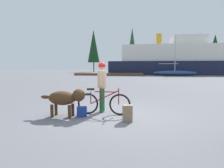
{
  "coord_description": "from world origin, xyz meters",
  "views": [
    {
      "loc": [
        0.88,
        -6.23,
        1.63
      ],
      "look_at": [
        -0.36,
        1.8,
        0.87
      ],
      "focal_mm": 30.34,
      "sensor_mm": 36.0,
      "label": 1
    }
  ],
  "objects_px": {
    "dog": "(65,98)",
    "backpack": "(127,113)",
    "sailboat_moored": "(175,73)",
    "person_cyclist": "(102,82)",
    "bicycle": "(103,103)",
    "handbag_pannier": "(82,112)",
    "ferry_boat": "(175,60)"
  },
  "relations": [
    {
      "from": "dog",
      "to": "backpack",
      "type": "xyz_separation_m",
      "value": [
        2.02,
        -0.23,
        -0.36
      ]
    },
    {
      "from": "person_cyclist",
      "to": "sailboat_moored",
      "type": "relative_size",
      "value": 0.24
    },
    {
      "from": "bicycle",
      "to": "sailboat_moored",
      "type": "height_order",
      "value": "sailboat_moored"
    },
    {
      "from": "ferry_boat",
      "to": "handbag_pannier",
      "type": "bearing_deg",
      "value": -103.96
    },
    {
      "from": "bicycle",
      "to": "handbag_pannier",
      "type": "relative_size",
      "value": 5.47
    },
    {
      "from": "bicycle",
      "to": "dog",
      "type": "height_order",
      "value": "dog"
    },
    {
      "from": "backpack",
      "to": "sailboat_moored",
      "type": "height_order",
      "value": "sailboat_moored"
    },
    {
      "from": "ferry_boat",
      "to": "person_cyclist",
      "type": "bearing_deg",
      "value": -103.45
    },
    {
      "from": "bicycle",
      "to": "backpack",
      "type": "height_order",
      "value": "bicycle"
    },
    {
      "from": "bicycle",
      "to": "backpack",
      "type": "relative_size",
      "value": 3.68
    },
    {
      "from": "dog",
      "to": "sailboat_moored",
      "type": "height_order",
      "value": "sailboat_moored"
    },
    {
      "from": "dog",
      "to": "backpack",
      "type": "height_order",
      "value": "dog"
    },
    {
      "from": "dog",
      "to": "person_cyclist",
      "type": "bearing_deg",
      "value": 39.44
    },
    {
      "from": "sailboat_moored",
      "to": "backpack",
      "type": "bearing_deg",
      "value": -102.04
    },
    {
      "from": "bicycle",
      "to": "ferry_boat",
      "type": "bearing_deg",
      "value": 76.89
    },
    {
      "from": "ferry_boat",
      "to": "bicycle",
      "type": "bearing_deg",
      "value": -103.11
    },
    {
      "from": "bicycle",
      "to": "ferry_boat",
      "type": "height_order",
      "value": "ferry_boat"
    },
    {
      "from": "dog",
      "to": "handbag_pannier",
      "type": "bearing_deg",
      "value": 8.75
    },
    {
      "from": "ferry_boat",
      "to": "sailboat_moored",
      "type": "distance_m",
      "value": 6.37
    },
    {
      "from": "handbag_pannier",
      "to": "backpack",
      "type": "bearing_deg",
      "value": -11.69
    },
    {
      "from": "bicycle",
      "to": "backpack",
      "type": "bearing_deg",
      "value": -38.4
    },
    {
      "from": "backpack",
      "to": "sailboat_moored",
      "type": "relative_size",
      "value": 0.07
    },
    {
      "from": "backpack",
      "to": "bicycle",
      "type": "bearing_deg",
      "value": 141.6
    },
    {
      "from": "handbag_pannier",
      "to": "ferry_boat",
      "type": "xyz_separation_m",
      "value": [
        8.6,
        34.58,
        2.68
      ]
    },
    {
      "from": "backpack",
      "to": "ferry_boat",
      "type": "xyz_separation_m",
      "value": [
        7.1,
        34.89,
        2.6
      ]
    },
    {
      "from": "dog",
      "to": "sailboat_moored",
      "type": "bearing_deg",
      "value": 74.08
    },
    {
      "from": "dog",
      "to": "handbag_pannier",
      "type": "relative_size",
      "value": 4.51
    },
    {
      "from": "handbag_pannier",
      "to": "ferry_boat",
      "type": "relative_size",
      "value": 0.01
    },
    {
      "from": "backpack",
      "to": "ferry_boat",
      "type": "bearing_deg",
      "value": 78.5
    },
    {
      "from": "bicycle",
      "to": "person_cyclist",
      "type": "relative_size",
      "value": 1.02
    },
    {
      "from": "ferry_boat",
      "to": "sailboat_moored",
      "type": "relative_size",
      "value": 3.47
    },
    {
      "from": "bicycle",
      "to": "person_cyclist",
      "type": "distance_m",
      "value": 0.81
    }
  ]
}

